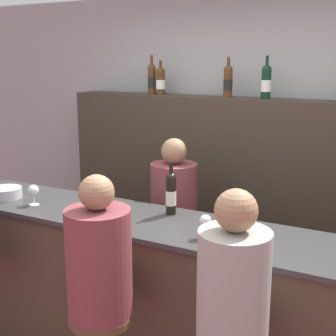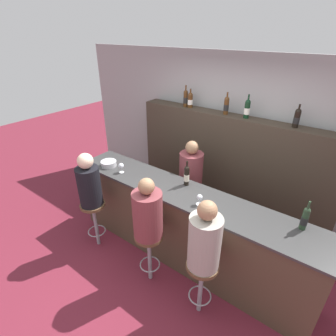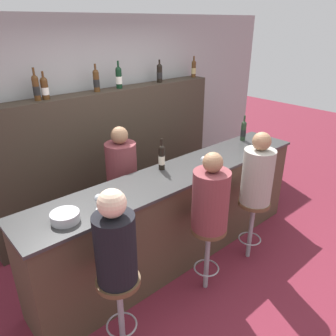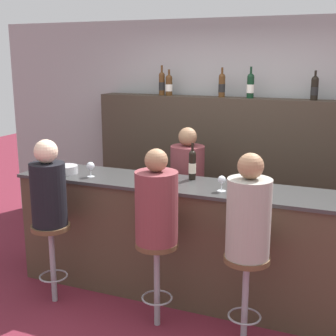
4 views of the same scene
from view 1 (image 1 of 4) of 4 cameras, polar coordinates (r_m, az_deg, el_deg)
wall_back at (r=4.13m, az=10.18°, el=2.54°), size 6.40×0.05×2.60m
bar_counter at (r=3.06m, az=0.42°, el=-16.32°), size 3.41×0.60×1.08m
back_bar_cabinet at (r=4.02m, az=8.93°, el=-4.02°), size 3.20×0.28×1.74m
wine_bottle_counter_0 at (r=2.97m, az=0.36°, el=-3.06°), size 0.07×0.07×0.34m
wine_bottle_backbar_0 at (r=4.21m, az=-1.99°, el=10.83°), size 0.07×0.07×0.34m
wine_bottle_backbar_1 at (r=4.16m, az=-0.91°, el=10.59°), size 0.08×0.08×0.29m
wine_bottle_backbar_2 at (r=3.90m, az=7.33°, el=10.49°), size 0.07×0.07×0.32m
wine_bottle_backbar_3 at (r=3.80m, az=11.88°, el=10.28°), size 0.08×0.08×0.33m
wine_glass_0 at (r=3.29m, az=-16.10°, el=-2.70°), size 0.08×0.08×0.14m
wine_glass_1 at (r=2.61m, az=4.58°, el=-6.55°), size 0.07×0.07×0.13m
metal_bowl at (r=3.53m, az=-19.19°, el=-2.88°), size 0.23×0.23×0.08m
guest_seated_middle at (r=2.47m, az=-8.42°, el=-10.74°), size 0.34×0.34×0.76m
guest_seated_right at (r=2.15m, az=7.98°, el=-14.13°), size 0.32×0.32×0.78m
bartender at (r=3.62m, az=0.71°, el=-9.04°), size 0.35×0.35×1.48m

